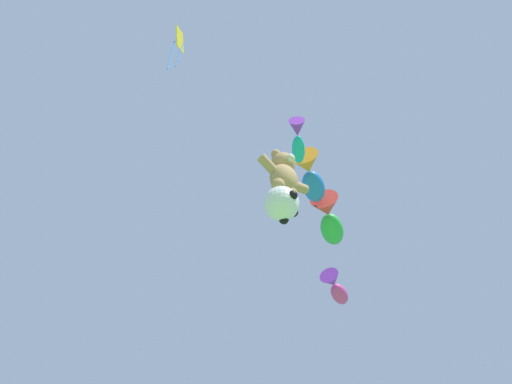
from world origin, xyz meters
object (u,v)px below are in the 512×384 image
at_px(teddy_bear_kite, 284,174).
at_px(fish_kite_emerald, 329,218).
at_px(diamond_kite, 178,43).
at_px(fish_kite_cobalt, 310,175).
at_px(fish_kite_teal, 298,139).
at_px(soccer_ball_kite, 282,204).
at_px(fish_kite_magenta, 336,287).

height_order(teddy_bear_kite, fish_kite_emerald, fish_kite_emerald).
xyz_separation_m(teddy_bear_kite, diamond_kite, (-3.54, 0.35, 3.58)).
distance_m(fish_kite_cobalt, fish_kite_emerald, 2.08).
relative_size(fish_kite_teal, fish_kite_emerald, 0.62).
bearing_deg(fish_kite_teal, fish_kite_emerald, 29.48).
bearing_deg(soccer_ball_kite, fish_kite_teal, 17.25).
relative_size(fish_kite_emerald, fish_kite_magenta, 1.32).
relative_size(soccer_ball_kite, fish_kite_emerald, 0.39).
bearing_deg(fish_kite_cobalt, teddy_bear_kite, -154.82).
distance_m(soccer_ball_kite, fish_kite_cobalt, 6.06).
xyz_separation_m(teddy_bear_kite, fish_kite_magenta, (6.11, 3.72, 2.70)).
bearing_deg(fish_kite_emerald, soccer_ball_kite, -153.61).
bearing_deg(soccer_ball_kite, diamond_kite, 170.26).
distance_m(fish_kite_cobalt, diamond_kite, 6.00).
relative_size(fish_kite_teal, diamond_kite, 0.51).
distance_m(fish_kite_emerald, diamond_kite, 7.99).
height_order(soccer_ball_kite, fish_kite_magenta, fish_kite_magenta).
bearing_deg(fish_kite_cobalt, fish_kite_emerald, 27.03).
relative_size(fish_kite_cobalt, fish_kite_emerald, 0.91).
relative_size(soccer_ball_kite, diamond_kite, 0.32).
xyz_separation_m(teddy_bear_kite, soccer_ball_kite, (-0.34, -0.20, -1.73)).
xyz_separation_m(fish_kite_emerald, diamond_kite, (-7.80, -1.73, -0.07)).
xyz_separation_m(soccer_ball_kite, fish_kite_emerald, (4.60, 2.28, 5.38)).
bearing_deg(diamond_kite, fish_kite_teal, -2.09).
bearing_deg(diamond_kite, fish_kite_cobalt, 7.54).
height_order(fish_kite_magenta, diamond_kite, diamond_kite).
distance_m(teddy_bear_kite, diamond_kite, 5.05).
relative_size(teddy_bear_kite, fish_kite_emerald, 0.75).
relative_size(fish_kite_teal, fish_kite_magenta, 0.82).
xyz_separation_m(teddy_bear_kite, fish_kite_cobalt, (2.41, 1.13, 3.51)).
bearing_deg(fish_kite_magenta, fish_kite_emerald, -138.38).
relative_size(soccer_ball_kite, fish_kite_magenta, 0.52).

